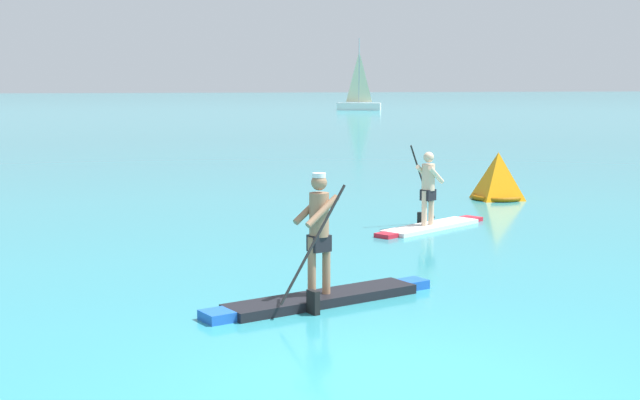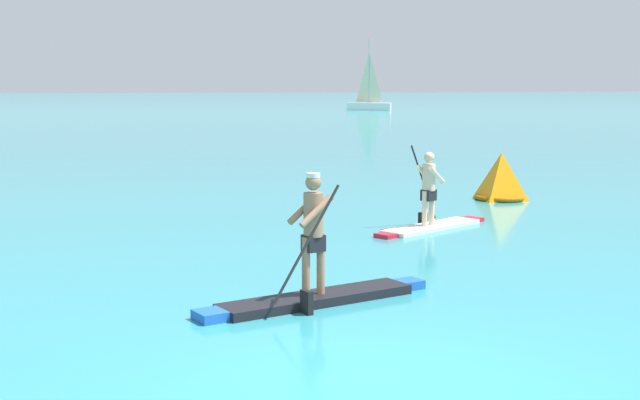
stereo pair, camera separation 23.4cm
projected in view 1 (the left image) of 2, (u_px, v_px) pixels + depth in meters
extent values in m
plane|color=teal|center=(386.00, 386.00, 8.55)|extent=(440.00, 440.00, 0.00)
cube|color=black|center=(322.00, 299.00, 11.74)|extent=(2.81, 1.52, 0.13)
cube|color=blue|center=(217.00, 316.00, 10.87)|extent=(0.47, 0.50, 0.13)
cube|color=blue|center=(413.00, 284.00, 12.61)|extent=(0.45, 0.44, 0.13)
cylinder|color=#997051|center=(312.00, 267.00, 11.59)|extent=(0.11, 0.11, 0.79)
cylinder|color=#997051|center=(326.00, 265.00, 11.71)|extent=(0.11, 0.11, 0.79)
cube|color=black|center=(319.00, 243.00, 11.61)|extent=(0.32, 0.30, 0.22)
cylinder|color=#997051|center=(319.00, 215.00, 11.56)|extent=(0.26, 0.26, 0.58)
sphere|color=#997051|center=(319.00, 182.00, 11.50)|extent=(0.21, 0.21, 0.21)
cylinder|color=white|center=(319.00, 175.00, 11.49)|extent=(0.18, 0.18, 0.06)
cylinder|color=#997051|center=(322.00, 211.00, 11.40)|extent=(0.51, 0.28, 0.42)
cylinder|color=#997051|center=(310.00, 208.00, 11.65)|extent=(0.51, 0.28, 0.42)
cylinder|color=black|center=(313.00, 244.00, 11.09)|extent=(0.95, 0.40, 1.45)
cube|color=black|center=(313.00, 303.00, 11.19)|extent=(0.15, 0.22, 0.32)
cube|color=white|center=(431.00, 227.00, 17.69)|extent=(2.42, 1.86, 0.08)
cube|color=red|center=(471.00, 219.00, 18.70)|extent=(0.49, 0.52, 0.08)
cube|color=red|center=(386.00, 235.00, 16.69)|extent=(0.46, 0.47, 0.08)
cylinder|color=beige|center=(431.00, 207.00, 17.64)|extent=(0.11, 0.11, 0.70)
cylinder|color=beige|center=(424.00, 208.00, 17.48)|extent=(0.11, 0.11, 0.70)
cube|color=black|center=(428.00, 195.00, 17.53)|extent=(0.34, 0.33, 0.22)
cylinder|color=beige|center=(428.00, 177.00, 17.48)|extent=(0.26, 0.26, 0.53)
sphere|color=beige|center=(429.00, 157.00, 17.42)|extent=(0.21, 0.21, 0.21)
cylinder|color=beige|center=(424.00, 174.00, 17.61)|extent=(0.47, 0.38, 0.42)
cylinder|color=beige|center=(436.00, 175.00, 17.40)|extent=(0.47, 0.38, 0.42)
cylinder|color=black|center=(423.00, 183.00, 18.03)|extent=(0.74, 0.51, 1.58)
cube|color=black|center=(422.00, 220.00, 18.13)|extent=(0.18, 0.21, 0.32)
pyramid|color=orange|center=(498.00, 176.00, 22.02)|extent=(1.51, 1.51, 1.19)
torus|color=#915407|center=(497.00, 197.00, 22.09)|extent=(1.30, 1.30, 0.12)
cube|color=white|center=(359.00, 106.00, 90.27)|extent=(4.58, 2.86, 0.74)
cylinder|color=#B2B2B7|center=(359.00, 71.00, 89.79)|extent=(0.12, 0.12, 6.51)
pyramid|color=beige|center=(359.00, 76.00, 89.87)|extent=(1.69, 1.21, 5.15)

